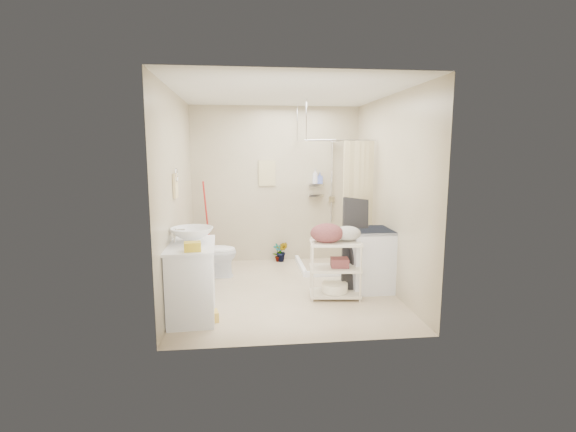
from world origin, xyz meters
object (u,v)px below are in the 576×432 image
(vanity, at_px, (192,280))
(laundry_rack, at_px, (335,264))
(washing_machine, at_px, (370,259))
(toilet, at_px, (212,252))

(vanity, distance_m, laundry_rack, 1.80)
(washing_machine, relative_size, laundry_rack, 0.94)
(toilet, distance_m, laundry_rack, 1.96)
(vanity, xyz_separation_m, toilet, (0.12, 1.48, -0.05))
(vanity, bearing_deg, toilet, 82.49)
(toilet, xyz_separation_m, washing_machine, (2.18, -0.82, 0.04))
(toilet, distance_m, washing_machine, 2.33)
(toilet, relative_size, laundry_rack, 0.84)
(vanity, xyz_separation_m, washing_machine, (2.30, 0.65, -0.00))
(washing_machine, bearing_deg, vanity, -164.82)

